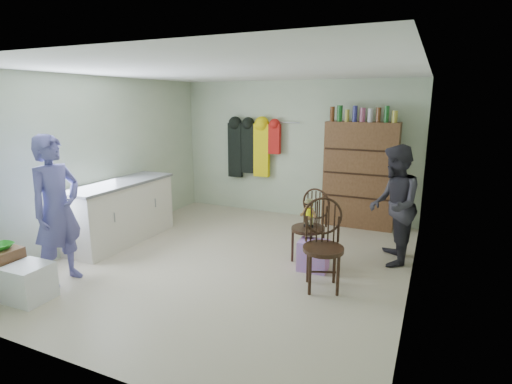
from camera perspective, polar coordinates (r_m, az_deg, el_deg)
The scene contains 13 objects.
ground_plane at distance 5.56m, azimuth -3.25°, elevation -9.77°, with size 5.00×5.00×0.00m, color beige.
room_walls at distance 5.63m, azimuth -0.93°, elevation 7.17°, with size 5.00×5.00×5.00m.
counter at distance 6.50m, azimuth -18.75°, elevation -2.67°, with size 0.64×1.86×0.94m.
stool at distance 5.43m, azimuth -32.24°, elevation -9.46°, with size 0.37×0.31×0.52m, color brown.
bowl at distance 5.33m, azimuth -32.62°, elevation -6.55°, with size 0.24×0.24×0.06m, color green.
plastic_tub at distance 5.12m, azimuth -29.70°, elevation -11.17°, with size 0.43×0.41×0.41m, color white.
chair_front at distance 5.44m, azimuth 7.77°, elevation -4.03°, with size 0.55×0.55×0.99m.
chair_far at distance 4.69m, azimuth 9.55°, elevation -6.90°, with size 0.60×0.60×1.06m.
striped_bag at distance 5.25m, azimuth 8.17°, elevation -8.96°, with size 0.37×0.29×0.39m, color #E572C6.
person_left at distance 5.23m, azimuth -26.58°, elevation -2.35°, with size 0.65×0.43×1.78m, color #58569F.
person_right at distance 5.55m, azimuth 19.08°, elevation -1.80°, with size 0.78×0.61×1.60m, color #2D2B33.
dresser at distance 7.03m, azimuth 14.64°, elevation 2.48°, with size 1.20×0.39×2.07m.
coat_rack at distance 7.68m, azimuth -0.61°, elevation 6.27°, with size 1.42×0.12×1.09m.
Camera 1 is at (2.40, -4.53, 2.15)m, focal length 28.00 mm.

